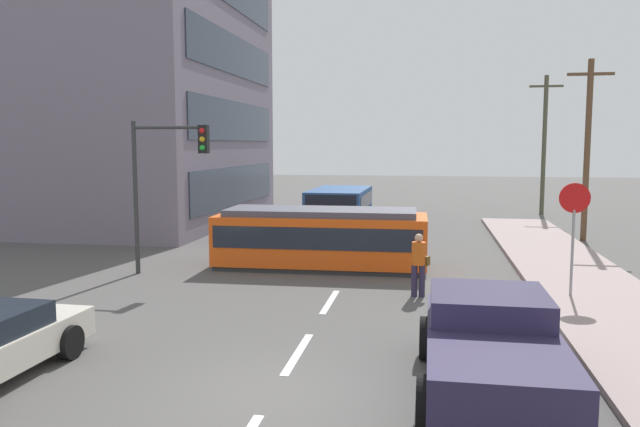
# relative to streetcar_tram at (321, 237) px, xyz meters

# --- Properties ---
(ground_plane) EXTENTS (120.00, 120.00, 0.00)m
(ground_plane) POSITION_rel_streetcar_tram_xyz_m (0.98, -0.43, -0.99)
(ground_plane) COLOR #4F4C4B
(sidewalk_curb_right) EXTENTS (3.20, 36.00, 0.14)m
(sidewalk_curb_right) POSITION_rel_streetcar_tram_xyz_m (7.78, -4.43, -0.92)
(sidewalk_curb_right) COLOR gray
(sidewalk_curb_right) RESTS_ON ground
(lane_stripe_1) EXTENTS (0.16, 2.40, 0.01)m
(lane_stripe_1) POSITION_rel_streetcar_tram_xyz_m (0.98, -8.43, -0.98)
(lane_stripe_1) COLOR silver
(lane_stripe_1) RESTS_ON ground
(lane_stripe_2) EXTENTS (0.16, 2.40, 0.01)m
(lane_stripe_2) POSITION_rel_streetcar_tram_xyz_m (0.98, -4.43, -0.98)
(lane_stripe_2) COLOR silver
(lane_stripe_2) RESTS_ON ground
(lane_stripe_3) EXTENTS (0.16, 2.40, 0.01)m
(lane_stripe_3) POSITION_rel_streetcar_tram_xyz_m (0.98, 6.00, -0.98)
(lane_stripe_3) COLOR silver
(lane_stripe_3) RESTS_ON ground
(lane_stripe_4) EXTENTS (0.16, 2.40, 0.01)m
(lane_stripe_4) POSITION_rel_streetcar_tram_xyz_m (0.98, 12.00, -0.98)
(lane_stripe_4) COLOR silver
(lane_stripe_4) RESTS_ON ground
(corner_building) EXTENTS (14.70, 15.16, 12.80)m
(corner_building) POSITION_rel_streetcar_tram_xyz_m (-13.41, 10.47, 5.41)
(corner_building) COLOR slate
(corner_building) RESTS_ON ground
(streetcar_tram) EXTENTS (6.79, 2.66, 1.91)m
(streetcar_tram) POSITION_rel_streetcar_tram_xyz_m (0.00, 0.00, 0.00)
(streetcar_tram) COLOR #ED5214
(streetcar_tram) RESTS_ON ground
(city_bus) EXTENTS (2.62, 5.18, 1.90)m
(city_bus) POSITION_rel_streetcar_tram_xyz_m (-0.68, 9.17, 0.09)
(city_bus) COLOR navy
(city_bus) RESTS_ON ground
(pedestrian_crossing) EXTENTS (0.48, 0.36, 1.67)m
(pedestrian_crossing) POSITION_rel_streetcar_tram_xyz_m (3.18, -3.47, -0.04)
(pedestrian_crossing) COLOR #2C243E
(pedestrian_crossing) RESTS_ON ground
(pickup_truck_parked) EXTENTS (2.29, 5.01, 1.55)m
(pickup_truck_parked) POSITION_rel_streetcar_tram_xyz_m (4.41, -9.77, -0.19)
(pickup_truck_parked) COLOR #282140
(pickup_truck_parked) RESTS_ON ground
(stop_sign) EXTENTS (0.76, 0.07, 2.88)m
(stop_sign) POSITION_rel_streetcar_tram_xyz_m (7.03, -3.24, 1.21)
(stop_sign) COLOR gray
(stop_sign) RESTS_ON sidewalk_curb_right
(traffic_light_mast) EXTENTS (2.43, 0.33, 4.68)m
(traffic_light_mast) POSITION_rel_streetcar_tram_xyz_m (-4.47, -1.95, 2.29)
(traffic_light_mast) COLOR #333333
(traffic_light_mast) RESTS_ON ground
(utility_pole_mid) EXTENTS (1.80, 0.24, 7.39)m
(utility_pole_mid) POSITION_rel_streetcar_tram_xyz_m (9.76, 7.30, 2.88)
(utility_pole_mid) COLOR brown
(utility_pole_mid) RESTS_ON ground
(utility_pole_far) EXTENTS (1.80, 0.24, 7.77)m
(utility_pole_far) POSITION_rel_streetcar_tram_xyz_m (9.76, 17.06, 3.08)
(utility_pole_far) COLOR #504F3B
(utility_pole_far) RESTS_ON ground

